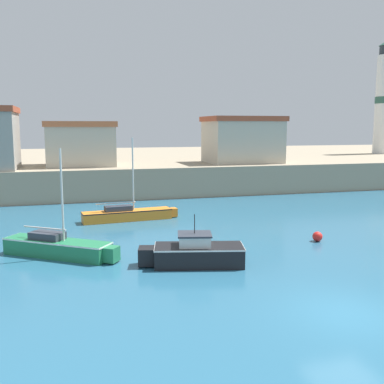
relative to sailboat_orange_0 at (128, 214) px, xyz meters
The scene contains 9 objects.
ground_plane 18.40m from the sailboat_orange_0, 73.17° to the right, with size 200.00×200.00×0.00m, color #28607F.
quay_seawall 28.60m from the sailboat_orange_0, 79.26° to the left, with size 120.00×40.00×2.77m, color gray.
sailboat_orange_0 is the anchor object (origin of this frame).
motorboat_black_1 11.08m from the sailboat_orange_0, 81.17° to the right, with size 5.04×2.60×2.42m.
sailboat_green_2 9.00m from the sailboat_orange_0, 119.73° to the right, with size 5.62×4.40×5.38m.
mooring_buoy 12.83m from the sailboat_orange_0, 41.94° to the right, with size 0.56×0.56×0.56m, color red.
lighthouse 44.27m from the sailboat_orange_0, 30.25° to the left, with size 2.41×2.41×14.99m.
harbor_shed_near_wharf 18.85m from the sailboat_orange_0, 43.15° to the left, with size 7.45×5.80×4.66m.
harbor_shed_far_end 14.18m from the sailboat_orange_0, 101.45° to the left, with size 6.42×6.03×4.11m.
Camera 1 is at (-9.13, -12.82, 6.40)m, focal length 42.00 mm.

